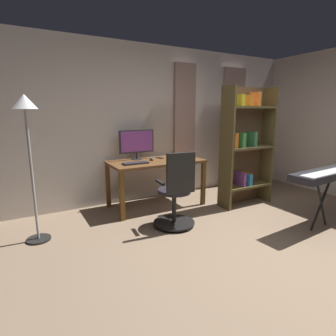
{
  "coord_description": "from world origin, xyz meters",
  "views": [
    {
      "loc": [
        2.27,
        1.68,
        1.53
      ],
      "look_at": [
        0.46,
        -1.56,
        0.75
      ],
      "focal_mm": 29.29,
      "sensor_mm": 36.0,
      "label": 1
    }
  ],
  "objects_px": {
    "bookshelf": "(244,146)",
    "piano_keyboard": "(325,176)",
    "office_chair": "(176,194)",
    "computer_monitor": "(137,142)",
    "computer_mouse": "(152,159)",
    "computer_keyboard": "(136,163)",
    "floor_lamp": "(27,128)",
    "desk": "(156,166)",
    "cell_phone_face_up": "(160,158)"
  },
  "relations": [
    {
      "from": "computer_mouse",
      "to": "bookshelf",
      "type": "xyz_separation_m",
      "value": [
        -1.37,
        0.64,
        0.2
      ]
    },
    {
      "from": "desk",
      "to": "floor_lamp",
      "type": "bearing_deg",
      "value": 12.86
    },
    {
      "from": "computer_monitor",
      "to": "bookshelf",
      "type": "height_order",
      "value": "bookshelf"
    },
    {
      "from": "bookshelf",
      "to": "piano_keyboard",
      "type": "bearing_deg",
      "value": 98.14
    },
    {
      "from": "computer_monitor",
      "to": "floor_lamp",
      "type": "relative_size",
      "value": 0.35
    },
    {
      "from": "computer_keyboard",
      "to": "floor_lamp",
      "type": "height_order",
      "value": "floor_lamp"
    },
    {
      "from": "computer_keyboard",
      "to": "piano_keyboard",
      "type": "relative_size",
      "value": 0.34
    },
    {
      "from": "computer_monitor",
      "to": "piano_keyboard",
      "type": "xyz_separation_m",
      "value": [
        -1.71,
        2.09,
        -0.32
      ]
    },
    {
      "from": "computer_keyboard",
      "to": "cell_phone_face_up",
      "type": "height_order",
      "value": "computer_keyboard"
    },
    {
      "from": "cell_phone_face_up",
      "to": "floor_lamp",
      "type": "relative_size",
      "value": 0.08
    },
    {
      "from": "cell_phone_face_up",
      "to": "floor_lamp",
      "type": "height_order",
      "value": "floor_lamp"
    },
    {
      "from": "floor_lamp",
      "to": "office_chair",
      "type": "bearing_deg",
      "value": 163.58
    },
    {
      "from": "computer_keyboard",
      "to": "floor_lamp",
      "type": "bearing_deg",
      "value": 12.28
    },
    {
      "from": "cell_phone_face_up",
      "to": "piano_keyboard",
      "type": "bearing_deg",
      "value": 107.2
    },
    {
      "from": "desk",
      "to": "bookshelf",
      "type": "xyz_separation_m",
      "value": [
        -1.32,
        0.59,
        0.31
      ]
    },
    {
      "from": "computer_mouse",
      "to": "computer_monitor",
      "type": "bearing_deg",
      "value": -49.67
    },
    {
      "from": "computer_keyboard",
      "to": "piano_keyboard",
      "type": "height_order",
      "value": "piano_keyboard"
    },
    {
      "from": "desk",
      "to": "piano_keyboard",
      "type": "xyz_separation_m",
      "value": [
        -1.5,
        1.84,
        0.05
      ]
    },
    {
      "from": "desk",
      "to": "computer_mouse",
      "type": "height_order",
      "value": "computer_mouse"
    },
    {
      "from": "computer_monitor",
      "to": "cell_phone_face_up",
      "type": "distance_m",
      "value": 0.47
    },
    {
      "from": "desk",
      "to": "floor_lamp",
      "type": "height_order",
      "value": "floor_lamp"
    },
    {
      "from": "desk",
      "to": "office_chair",
      "type": "height_order",
      "value": "office_chair"
    },
    {
      "from": "office_chair",
      "to": "cell_phone_face_up",
      "type": "xyz_separation_m",
      "value": [
        -0.31,
        -1.06,
        0.29
      ]
    },
    {
      "from": "desk",
      "to": "piano_keyboard",
      "type": "height_order",
      "value": "piano_keyboard"
    },
    {
      "from": "piano_keyboard",
      "to": "cell_phone_face_up",
      "type": "bearing_deg",
      "value": -60.14
    },
    {
      "from": "computer_keyboard",
      "to": "floor_lamp",
      "type": "relative_size",
      "value": 0.22
    },
    {
      "from": "computer_monitor",
      "to": "bookshelf",
      "type": "xyz_separation_m",
      "value": [
        -1.54,
        0.84,
        -0.06
      ]
    },
    {
      "from": "computer_keyboard",
      "to": "piano_keyboard",
      "type": "bearing_deg",
      "value": 137.39
    },
    {
      "from": "computer_mouse",
      "to": "office_chair",
      "type": "bearing_deg",
      "value": 83.73
    },
    {
      "from": "computer_mouse",
      "to": "bookshelf",
      "type": "relative_size",
      "value": 0.05
    },
    {
      "from": "bookshelf",
      "to": "computer_monitor",
      "type": "bearing_deg",
      "value": -28.56
    },
    {
      "from": "cell_phone_face_up",
      "to": "bookshelf",
      "type": "xyz_separation_m",
      "value": [
        -1.16,
        0.75,
        0.21
      ]
    },
    {
      "from": "office_chair",
      "to": "floor_lamp",
      "type": "xyz_separation_m",
      "value": [
        1.64,
        -0.48,
        0.88
      ]
    },
    {
      "from": "desk",
      "to": "cell_phone_face_up",
      "type": "bearing_deg",
      "value": -133.01
    },
    {
      "from": "floor_lamp",
      "to": "computer_mouse",
      "type": "bearing_deg",
      "value": -165.16
    },
    {
      "from": "computer_keyboard",
      "to": "cell_phone_face_up",
      "type": "relative_size",
      "value": 2.66
    },
    {
      "from": "computer_keyboard",
      "to": "computer_mouse",
      "type": "relative_size",
      "value": 3.83
    },
    {
      "from": "piano_keyboard",
      "to": "floor_lamp",
      "type": "height_order",
      "value": "floor_lamp"
    },
    {
      "from": "desk",
      "to": "office_chair",
      "type": "xyz_separation_m",
      "value": [
        0.16,
        0.89,
        -0.2
      ]
    },
    {
      "from": "computer_keyboard",
      "to": "piano_keyboard",
      "type": "distance_m",
      "value": 2.57
    },
    {
      "from": "office_chair",
      "to": "bookshelf",
      "type": "xyz_separation_m",
      "value": [
        -1.47,
        -0.31,
        0.5
      ]
    },
    {
      "from": "computer_mouse",
      "to": "floor_lamp",
      "type": "height_order",
      "value": "floor_lamp"
    },
    {
      "from": "bookshelf",
      "to": "floor_lamp",
      "type": "bearing_deg",
      "value": -3.23
    },
    {
      "from": "computer_monitor",
      "to": "computer_mouse",
      "type": "bearing_deg",
      "value": 130.33
    },
    {
      "from": "computer_keyboard",
      "to": "computer_mouse",
      "type": "xyz_separation_m",
      "value": [
        -0.34,
        -0.16,
        0.01
      ]
    },
    {
      "from": "office_chair",
      "to": "piano_keyboard",
      "type": "relative_size",
      "value": 0.9
    },
    {
      "from": "office_chair",
      "to": "computer_mouse",
      "type": "bearing_deg",
      "value": 90.29
    },
    {
      "from": "bookshelf",
      "to": "office_chair",
      "type": "bearing_deg",
      "value": 11.83
    },
    {
      "from": "computer_keyboard",
      "to": "floor_lamp",
      "type": "distance_m",
      "value": 1.55
    },
    {
      "from": "office_chair",
      "to": "floor_lamp",
      "type": "relative_size",
      "value": 0.6
    }
  ]
}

